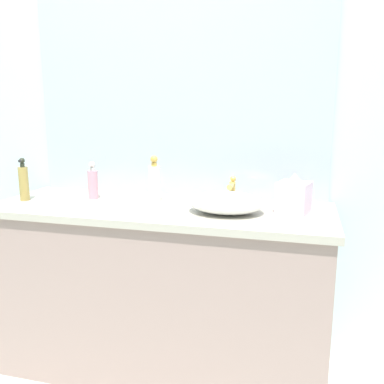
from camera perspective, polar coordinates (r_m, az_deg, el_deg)
The scene contains 9 objects.
bathroom_wall_rear at distance 2.26m, azimuth -2.39°, elevation 11.31°, with size 6.00×0.06×2.60m, color silver.
vanity_counter at distance 2.13m, azimuth -4.23°, elevation -13.05°, with size 1.61×0.59×0.85m.
wall_mirror_panel at distance 2.21m, azimuth -2.05°, elevation 12.85°, with size 1.56×0.01×1.02m, color #B2BCC6.
sink_basin at distance 1.85m, azimuth 4.69°, elevation -1.44°, with size 0.34×0.26×0.09m, color white.
faucet at distance 1.99m, azimuth 5.47°, elevation 0.40°, with size 0.03×0.11×0.14m.
soap_dispenser at distance 2.19m, azimuth -13.37°, elevation 1.23°, with size 0.05×0.05×0.19m.
lotion_bottle at distance 2.25m, azimuth -21.98°, elevation 1.28°, with size 0.05×0.05×0.21m.
perfume_bottle at distance 2.07m, azimuth -5.15°, elevation 1.40°, with size 0.06×0.06×0.23m.
tissue_box at distance 1.90m, azimuth 13.71°, elevation -0.48°, with size 0.16×0.16×0.18m.
Camera 1 is at (0.67, -1.43, 1.31)m, focal length 39.09 mm.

